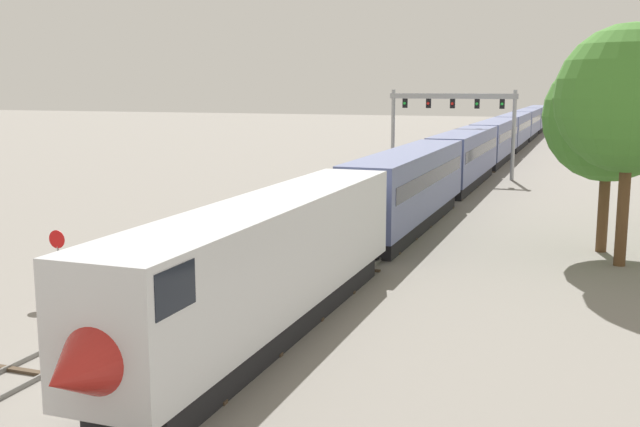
{
  "coord_description": "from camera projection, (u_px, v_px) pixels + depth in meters",
  "views": [
    {
      "loc": [
        12.44,
        -19.61,
        8.71
      ],
      "look_at": [
        1.0,
        12.0,
        3.0
      ],
      "focal_mm": 42.33,
      "sensor_mm": 36.0,
      "label": 1
    }
  ],
  "objects": [
    {
      "name": "signal_gantry",
      "position": [
        452.0,
        113.0,
        71.37
      ],
      "size": [
        12.1,
        0.49,
        8.34
      ],
      "color": "#999BA0",
      "rests_on": "ground"
    },
    {
      "name": "track_main",
      "position": [
        485.0,
        169.0,
        78.76
      ],
      "size": [
        2.6,
        200.0,
        0.16
      ],
      "color": "slate",
      "rests_on": "ground"
    },
    {
      "name": "trackside_tree_left",
      "position": [
        630.0,
        99.0,
        35.62
      ],
      "size": [
        7.09,
        7.09,
        11.66
      ],
      "color": "brown",
      "rests_on": "ground"
    },
    {
      "name": "stop_sign",
      "position": [
        58.0,
        254.0,
        30.97
      ],
      "size": [
        0.76,
        0.08,
        2.88
      ],
      "color": "gray",
      "rests_on": "ground"
    },
    {
      "name": "ground_plane",
      "position": [
        161.0,
        365.0,
        23.81
      ],
      "size": [
        400.0,
        400.0,
        0.0
      ],
      "primitive_type": "plane",
      "color": "gray"
    },
    {
      "name": "track_near",
      "position": [
        384.0,
        192.0,
        62.06
      ],
      "size": [
        2.6,
        160.0,
        0.16
      ],
      "color": "slate",
      "rests_on": "ground"
    },
    {
      "name": "passenger_train",
      "position": [
        496.0,
        140.0,
        86.05
      ],
      "size": [
        3.04,
        149.1,
        4.8
      ],
      "color": "silver",
      "rests_on": "ground"
    },
    {
      "name": "trackside_tree_right",
      "position": [
        609.0,
        117.0,
        38.92
      ],
      "size": [
        6.74,
        6.74,
        10.49
      ],
      "color": "brown",
      "rests_on": "ground"
    }
  ]
}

